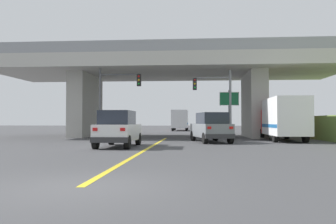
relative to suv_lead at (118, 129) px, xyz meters
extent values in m
plane|color=#424244|center=(1.81, 12.81, -1.01)|extent=(160.00, 160.00, 0.00)
cube|color=#B7B5AD|center=(1.81, 12.81, 5.31)|extent=(30.96, 10.71, 1.12)
cube|color=#A8A69F|center=(-5.94, 12.81, 1.87)|extent=(1.42, 6.42, 5.76)
cube|color=#A8A69F|center=(9.56, 12.81, 1.87)|extent=(1.42, 6.42, 5.76)
cube|color=gray|center=(1.81, 7.60, 6.32)|extent=(30.96, 0.20, 0.90)
cube|color=gray|center=(1.81, 18.01, 6.32)|extent=(30.96, 0.20, 0.90)
cube|color=yellow|center=(1.81, -0.77, -1.01)|extent=(0.20, 22.21, 0.01)
cube|color=silver|center=(0.00, 0.11, -0.20)|extent=(1.87, 4.49, 0.90)
cube|color=#1E232D|center=(0.00, -0.22, 0.63)|extent=(1.64, 2.47, 0.76)
cube|color=#2D2D30|center=(0.00, -2.08, -0.51)|extent=(1.90, 0.20, 0.28)
cube|color=red|center=(-0.70, -2.15, 0.02)|extent=(0.24, 0.06, 0.16)
cube|color=red|center=(0.70, -2.15, 0.02)|extent=(0.24, 0.06, 0.16)
cylinder|color=black|center=(-0.83, 1.81, -0.65)|extent=(0.26, 0.72, 0.72)
cylinder|color=black|center=(0.83, 1.81, -0.65)|extent=(0.26, 0.72, 0.72)
cylinder|color=black|center=(-0.83, -1.58, -0.65)|extent=(0.26, 0.72, 0.72)
cylinder|color=black|center=(0.83, -1.58, -0.65)|extent=(0.26, 0.72, 0.72)
cube|color=slate|center=(5.34, 4.90, -0.20)|extent=(2.84, 4.97, 0.90)
cube|color=#1E232D|center=(5.41, 4.56, 0.63)|extent=(2.16, 2.87, 0.76)
cube|color=#2D2D30|center=(5.83, 2.67, -0.51)|extent=(1.90, 0.61, 0.28)
cube|color=red|center=(5.16, 2.45, 0.02)|extent=(0.25, 0.11, 0.16)
cube|color=red|center=(6.53, 2.75, 0.02)|extent=(0.25, 0.11, 0.16)
cylinder|color=black|center=(4.14, 6.47, -0.65)|extent=(0.41, 0.76, 0.72)
cylinder|color=black|center=(5.77, 6.83, -0.65)|extent=(0.41, 0.76, 0.72)
cylinder|color=black|center=(4.91, 2.98, -0.65)|extent=(0.41, 0.76, 0.72)
cylinder|color=black|center=(6.54, 3.34, -0.65)|extent=(0.41, 0.76, 0.72)
cube|color=red|center=(10.70, 9.87, 0.39)|extent=(2.20, 2.00, 1.90)
cube|color=white|center=(10.70, 6.24, 0.76)|extent=(2.31, 5.24, 2.64)
cube|color=#195999|center=(10.70, 6.24, 0.10)|extent=(2.33, 5.14, 0.24)
cylinder|color=black|center=(9.70, 9.87, -0.56)|extent=(0.30, 0.90, 0.90)
cylinder|color=black|center=(11.70, 9.87, -0.56)|extent=(0.30, 0.90, 0.90)
cylinder|color=black|center=(9.70, 4.93, -0.56)|extent=(0.30, 0.90, 0.90)
cylinder|color=black|center=(11.70, 4.93, -0.56)|extent=(0.30, 0.90, 0.90)
cylinder|color=slate|center=(7.04, 8.38, 1.70)|extent=(0.18, 0.18, 5.43)
cylinder|color=slate|center=(5.65, 8.38, 3.85)|extent=(2.78, 0.12, 0.12)
cube|color=#232326|center=(4.26, 8.38, 3.37)|extent=(0.32, 0.26, 0.96)
sphere|color=red|center=(4.26, 8.23, 3.67)|extent=(0.16, 0.16, 0.16)
sphere|color=gold|center=(4.26, 8.23, 3.37)|extent=(0.16, 0.16, 0.16)
sphere|color=green|center=(4.26, 8.23, 3.07)|extent=(0.16, 0.16, 0.16)
cylinder|color=#56595E|center=(-3.42, 8.54, 1.94)|extent=(0.18, 0.18, 5.91)
cylinder|color=#56595E|center=(-1.82, 8.54, 4.21)|extent=(3.20, 0.12, 0.12)
cube|color=black|center=(-0.22, 8.54, 3.73)|extent=(0.32, 0.26, 0.96)
sphere|color=red|center=(-0.22, 8.39, 4.03)|extent=(0.16, 0.16, 0.16)
sphere|color=gold|center=(-0.22, 8.39, 3.73)|extent=(0.16, 0.16, 0.16)
sphere|color=green|center=(-0.22, 8.39, 3.43)|extent=(0.16, 0.16, 0.16)
cylinder|color=#56595E|center=(7.18, 10.91, 1.03)|extent=(0.14, 0.14, 4.09)
cube|color=#197242|center=(7.18, 10.85, 2.34)|extent=(1.56, 0.08, 1.06)
cube|color=white|center=(7.18, 10.84, 2.34)|extent=(1.64, 0.04, 1.14)
cube|color=red|center=(1.98, 36.73, 0.39)|extent=(2.20, 2.00, 1.90)
cube|color=silver|center=(1.98, 33.08, 0.75)|extent=(2.31, 5.29, 2.63)
cube|color=#195999|center=(1.98, 33.08, 0.09)|extent=(2.33, 5.18, 0.24)
cylinder|color=black|center=(0.98, 36.73, -0.56)|extent=(0.30, 0.90, 0.90)
cylinder|color=black|center=(2.98, 36.73, -0.56)|extent=(0.30, 0.90, 0.90)
cylinder|color=black|center=(0.98, 31.76, -0.56)|extent=(0.30, 0.90, 0.90)
cylinder|color=black|center=(2.98, 31.76, -0.56)|extent=(0.30, 0.90, 0.90)
camera|label=1|loc=(4.32, -19.36, 0.43)|focal=37.54mm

